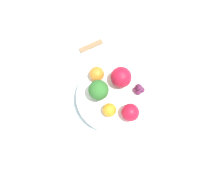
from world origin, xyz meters
TOP-DOWN VIEW (x-y plane):
  - ground_plane at (0.00, 0.00)m, footprint 6.00×6.00m
  - table_surface at (0.00, 0.00)m, footprint 1.20×1.20m
  - bowl at (0.00, 0.00)m, footprint 0.20×0.20m
  - broccoli at (-0.03, -0.00)m, footprint 0.05×0.05m
  - apple_red at (0.05, -0.04)m, footprint 0.05×0.05m
  - apple_green at (0.02, 0.05)m, footprint 0.06×0.06m
  - orange_front at (-0.00, -0.04)m, footprint 0.04×0.04m
  - orange_back at (-0.05, 0.05)m, footprint 0.04×0.04m
  - grape_cluster at (0.07, 0.03)m, footprint 0.03×0.03m
  - napkin at (-0.11, -0.19)m, footprint 0.16×0.15m
  - spoon at (-0.09, 0.16)m, footprint 0.07×0.06m

SIDE VIEW (x-z plane):
  - ground_plane at x=0.00m, z-range 0.00..0.00m
  - table_surface at x=0.00m, z-range 0.00..0.02m
  - napkin at x=-0.11m, z-range 0.02..0.03m
  - spoon at x=-0.09m, z-range 0.02..0.03m
  - bowl at x=0.00m, z-range 0.02..0.06m
  - grape_cluster at x=0.07m, z-range 0.06..0.09m
  - orange_front at x=0.00m, z-range 0.06..0.10m
  - orange_back at x=-0.05m, z-range 0.06..0.10m
  - apple_red at x=0.05m, z-range 0.06..0.11m
  - apple_green at x=0.02m, z-range 0.06..0.12m
  - broccoli at x=-0.03m, z-range 0.07..0.13m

